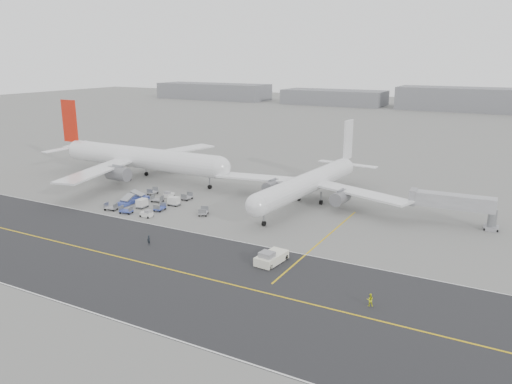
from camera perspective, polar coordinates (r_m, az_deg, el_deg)
The scene contains 11 objects.
ground at distance 101.61m, azimuth -9.60°, elevation -3.59°, with size 700.00×700.00×0.00m, color gray.
taxiway at distance 85.80m, azimuth -14.34°, elevation -7.46°, with size 220.00×59.00×0.03m.
horizon_buildings at distance 338.19m, azimuth 23.49°, elevation 8.48°, with size 520.00×28.00×28.00m, color gray, non-canonical shape.
airliner_a at distance 139.78m, azimuth -13.36°, elevation 3.87°, with size 59.03×58.38×20.36m.
airliner_b at distance 113.74m, azimuth 6.18°, elevation 1.11°, with size 47.94×48.64×16.78m.
pushback_tug at distance 81.37m, azimuth 1.72°, elevation -7.51°, with size 3.59×8.24×2.33m.
jet_bridge at distance 105.76m, azimuth 21.64°, elevation -1.19°, with size 17.09×4.10×6.42m.
gse_cluster at distance 115.29m, azimuth -12.02°, elevation -1.44°, with size 17.99×22.15×2.08m, color #97979C, non-canonical shape.
stray_dolly at distance 106.14m, azimuth -6.02°, elevation -2.64°, with size 1.69×2.75×1.69m, color silver, non-canonical shape.
ground_crew_a at distance 90.83m, azimuth -12.15°, elevation -5.41°, with size 0.67×0.44×1.85m, color black.
ground_crew_b at distance 70.03m, azimuth 12.90°, elevation -11.92°, with size 0.88×0.69×1.81m, color #CED819.
Camera 1 is at (60.05, -75.29, 32.39)m, focal length 35.00 mm.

